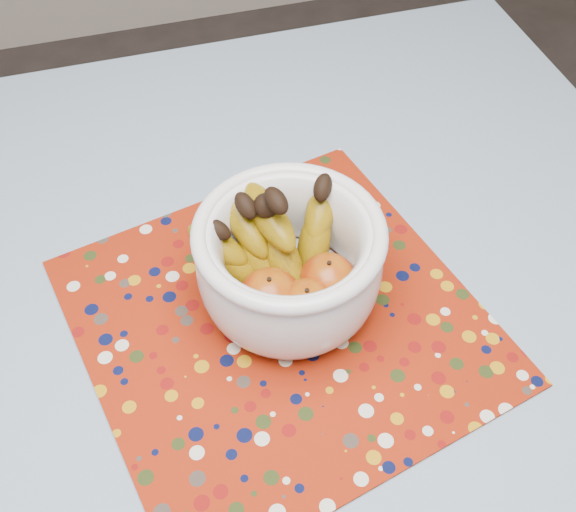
% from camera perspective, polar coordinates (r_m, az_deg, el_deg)
% --- Properties ---
extents(table, '(1.20, 1.20, 0.75)m').
position_cam_1_polar(table, '(0.84, -4.57, -13.86)').
color(table, brown).
rests_on(table, ground).
extents(tablecloth, '(1.32, 1.32, 0.01)m').
position_cam_1_polar(tablecloth, '(0.77, -4.95, -11.22)').
color(tablecloth, slate).
rests_on(tablecloth, table).
extents(placemat, '(0.53, 0.53, 0.00)m').
position_cam_1_polar(placemat, '(0.80, -0.69, -5.44)').
color(placemat, maroon).
rests_on(placemat, tablecloth).
extents(fruit_bowl, '(0.25, 0.22, 0.17)m').
position_cam_1_polar(fruit_bowl, '(0.77, -0.36, 0.03)').
color(fruit_bowl, silver).
rests_on(fruit_bowl, placemat).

